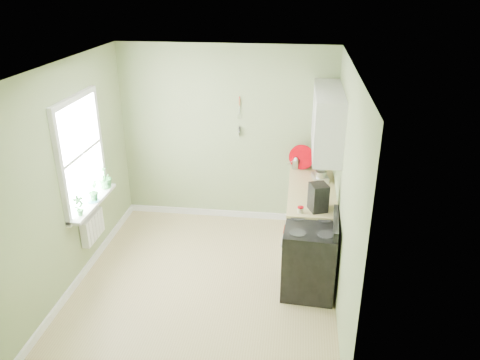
# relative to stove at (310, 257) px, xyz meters

# --- Properties ---
(floor) EXTENTS (3.20, 3.60, 0.02)m
(floor) POSITION_rel_stove_xyz_m (-1.28, -0.05, -0.46)
(floor) COLOR tan
(floor) RESTS_ON ground
(ceiling) EXTENTS (3.20, 3.60, 0.02)m
(ceiling) POSITION_rel_stove_xyz_m (-1.28, -0.05, 2.26)
(ceiling) COLOR white
(ceiling) RESTS_ON wall_back
(wall_back) EXTENTS (3.20, 0.02, 2.70)m
(wall_back) POSITION_rel_stove_xyz_m (-1.28, 1.76, 0.90)
(wall_back) COLOR #91A26E
(wall_back) RESTS_ON floor
(wall_left) EXTENTS (0.02, 3.60, 2.70)m
(wall_left) POSITION_rel_stove_xyz_m (-2.89, -0.05, 0.90)
(wall_left) COLOR #91A26E
(wall_left) RESTS_ON floor
(wall_right) EXTENTS (0.02, 3.60, 2.70)m
(wall_right) POSITION_rel_stove_xyz_m (0.33, -0.05, 0.90)
(wall_right) COLOR #91A26E
(wall_right) RESTS_ON floor
(base_cabinets) EXTENTS (0.60, 1.60, 0.87)m
(base_cabinets) POSITION_rel_stove_xyz_m (0.02, 0.95, -0.01)
(base_cabinets) COLOR white
(base_cabinets) RESTS_ON floor
(countertop) EXTENTS (0.64, 1.60, 0.04)m
(countertop) POSITION_rel_stove_xyz_m (0.01, 0.95, 0.44)
(countertop) COLOR #D0BE7F
(countertop) RESTS_ON base_cabinets
(upper_cabinets) EXTENTS (0.35, 1.40, 0.80)m
(upper_cabinets) POSITION_rel_stove_xyz_m (0.15, 1.05, 1.40)
(upper_cabinets) COLOR white
(upper_cabinets) RESTS_ON wall_right
(window) EXTENTS (0.06, 1.14, 1.44)m
(window) POSITION_rel_stove_xyz_m (-2.86, 0.25, 1.10)
(window) COLOR white
(window) RESTS_ON wall_left
(window_sill) EXTENTS (0.18, 1.14, 0.04)m
(window_sill) POSITION_rel_stove_xyz_m (-2.79, 0.25, 0.43)
(window_sill) COLOR white
(window_sill) RESTS_ON wall_left
(radiator) EXTENTS (0.12, 0.50, 0.35)m
(radiator) POSITION_rel_stove_xyz_m (-2.82, 0.20, 0.10)
(radiator) COLOR white
(radiator) RESTS_ON wall_left
(wall_utensils) EXTENTS (0.02, 0.14, 0.58)m
(wall_utensils) POSITION_rel_stove_xyz_m (-1.08, 1.73, 1.12)
(wall_utensils) COLOR #D0BE7F
(wall_utensils) RESTS_ON wall_back
(stove) EXTENTS (0.67, 0.75, 1.00)m
(stove) POSITION_rel_stove_xyz_m (0.00, 0.00, 0.00)
(stove) COLOR black
(stove) RESTS_ON floor
(stand_mixer) EXTENTS (0.25, 0.34, 0.38)m
(stand_mixer) POSITION_rel_stove_xyz_m (0.13, 1.30, 0.62)
(stand_mixer) COLOR #B2B2B7
(stand_mixer) RESTS_ON countertop
(kettle) EXTENTS (0.18, 0.11, 0.18)m
(kettle) POSITION_rel_stove_xyz_m (-0.23, 1.67, 0.56)
(kettle) COLOR silver
(kettle) RESTS_ON countertop
(coffee_maker) EXTENTS (0.26, 0.27, 0.34)m
(coffee_maker) POSITION_rel_stove_xyz_m (0.07, 0.36, 0.63)
(coffee_maker) COLOR black
(coffee_maker) RESTS_ON countertop
(red_tray) EXTENTS (0.38, 0.10, 0.37)m
(red_tray) POSITION_rel_stove_xyz_m (-0.15, 1.67, 0.65)
(red_tray) COLOR #A90009
(red_tray) RESTS_ON countertop
(jar) EXTENTS (0.08, 0.08, 0.08)m
(jar) POSITION_rel_stove_xyz_m (-0.14, 0.25, 0.51)
(jar) COLOR #B7AE8E
(jar) RESTS_ON countertop
(plant_a) EXTENTS (0.16, 0.17, 0.26)m
(plant_a) POSITION_rel_stove_xyz_m (-2.78, -0.14, 0.59)
(plant_a) COLOR #39823E
(plant_a) RESTS_ON window_sill
(plant_b) EXTENTS (0.15, 0.17, 0.27)m
(plant_b) POSITION_rel_stove_xyz_m (-2.78, 0.29, 0.59)
(plant_b) COLOR #39823E
(plant_b) RESTS_ON window_sill
(plant_c) EXTENTS (0.18, 0.18, 0.32)m
(plant_c) POSITION_rel_stove_xyz_m (-2.78, 0.67, 0.61)
(plant_c) COLOR #39823E
(plant_c) RESTS_ON window_sill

